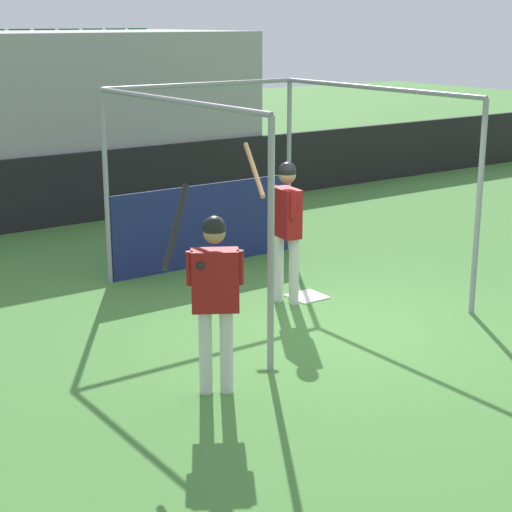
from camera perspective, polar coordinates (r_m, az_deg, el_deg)
The scene contains 7 objects.
ground_plane at distance 10.18m, azimuth 5.90°, elevation -4.89°, with size 60.00×60.00×0.00m, color #477F38.
outfield_wall at distance 15.68m, azimuth -10.85°, elevation 4.56°, with size 24.00×0.12×1.25m.
bleacher_section at distance 17.40m, azimuth -13.90°, elevation 8.90°, with size 7.60×4.00×3.33m.
batting_cage at distance 11.87m, azimuth -1.54°, elevation 4.21°, with size 3.18×3.84×2.68m.
home_plate at distance 11.29m, azimuth 3.42°, elevation -2.71°, with size 0.44×0.44×0.02m.
player_batter at distance 10.79m, azimuth 1.99°, elevation 2.55°, with size 0.59×0.95×2.01m.
player_waiting at distance 8.12m, azimuth -2.81°, elevation -2.13°, with size 0.80×0.57×2.05m.
Camera 1 is at (-6.33, -7.14, 3.54)m, focal length 60.00 mm.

